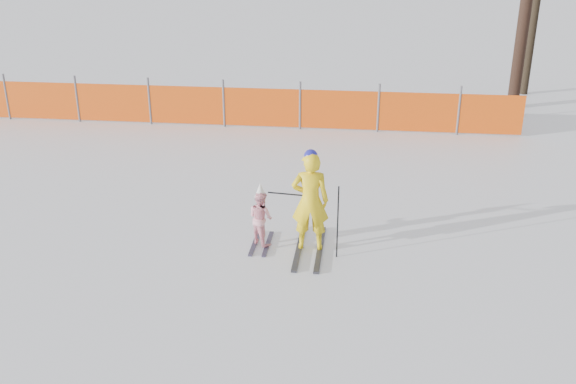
{
  "coord_description": "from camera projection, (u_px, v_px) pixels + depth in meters",
  "views": [
    {
      "loc": [
        1.11,
        -8.76,
        4.82
      ],
      "look_at": [
        0.0,
        0.5,
        1.0
      ],
      "focal_mm": 40.0,
      "sensor_mm": 36.0,
      "label": 1
    }
  ],
  "objects": [
    {
      "name": "adult",
      "position": [
        310.0,
        201.0,
        10.11
      ],
      "size": [
        0.61,
        1.59,
        1.71
      ],
      "color": "black",
      "rests_on": "ground"
    },
    {
      "name": "safety_fence",
      "position": [
        214.0,
        106.0,
        16.76
      ],
      "size": [
        15.62,
        0.06,
        1.25
      ],
      "color": "#595960",
      "rests_on": "ground"
    },
    {
      "name": "ski_poles",
      "position": [
        321.0,
        213.0,
        10.03
      ],
      "size": [
        1.15,
        0.3,
        1.21
      ],
      "color": "black",
      "rests_on": "ground"
    },
    {
      "name": "ground",
      "position": [
        284.0,
        263.0,
        10.0
      ],
      "size": [
        120.0,
        120.0,
        0.0
      ],
      "primitive_type": "plane",
      "color": "white",
      "rests_on": "ground"
    },
    {
      "name": "child",
      "position": [
        261.0,
        217.0,
        10.41
      ],
      "size": [
        0.56,
        0.89,
        1.09
      ],
      "color": "black",
      "rests_on": "ground"
    }
  ]
}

